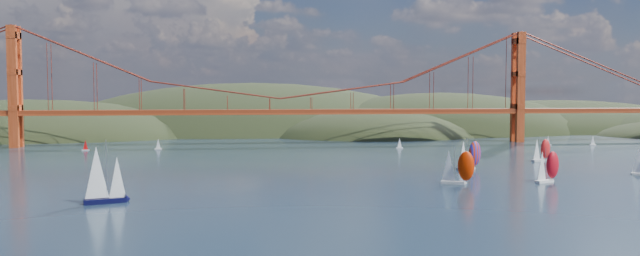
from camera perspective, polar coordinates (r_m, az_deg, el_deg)
The scene contains 13 objects.
ground at distance 122.80m, azimuth 2.38°, elevation -8.59°, with size 1200.00×1200.00×0.00m, color black.
headlands at distance 403.80m, azimuth 1.74°, elevation -2.02°, with size 725.00×225.00×96.00m.
bridge at distance 298.97m, azimuth -4.01°, elevation 4.66°, with size 552.00×12.00×55.00m.
sloop_navy at distance 150.15m, azimuth -19.25°, elevation -4.11°, with size 9.83×6.92×14.51m.
racer_0 at distance 175.05m, azimuth 12.40°, elevation -3.45°, with size 9.28×6.38×10.39m.
racer_1 at distance 185.54m, azimuth 20.05°, elevation -3.28°, with size 8.70×6.01×9.75m.
racer_3 at distance 240.58m, azimuth 19.55°, elevation -1.86°, with size 8.15×4.96×9.12m.
racer_rwb at distance 209.07m, azimuth 13.45°, elevation -2.36°, with size 9.28×5.68×10.39m.
distant_boat_2 at distance 285.67m, azimuth -20.65°, elevation -1.47°, with size 3.00×2.00×4.70m.
distant_boat_3 at distance 282.25m, azimuth -14.58°, elevation -1.42°, with size 3.00×2.00×4.70m.
distant_boat_4 at distance 311.96m, azimuth 20.13°, elevation -1.07°, with size 3.00×2.00×4.70m.
distant_boat_5 at distance 320.56m, azimuth 23.68°, elevation -1.04°, with size 3.00×2.00×4.70m.
distant_boat_8 at distance 279.61m, azimuth 7.28°, elevation -1.38°, with size 3.00×2.00×4.70m.
Camera 1 is at (-21.09, -118.27, 25.45)m, focal length 35.00 mm.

